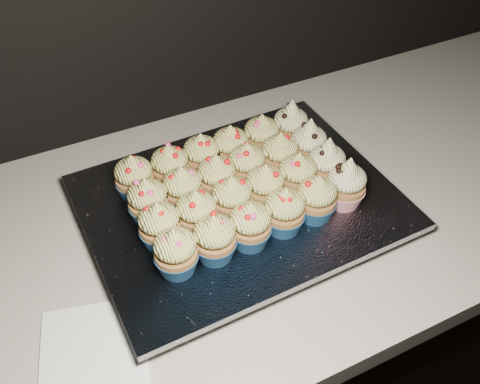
{
  "coord_description": "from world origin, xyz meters",
  "views": [
    {
      "loc": [
        -0.03,
        1.13,
        1.54
      ],
      "look_at": [
        0.24,
        1.69,
        0.95
      ],
      "focal_mm": 40.0,
      "sensor_mm": 36.0,
      "label": 1
    }
  ],
  "objects": [
    {
      "name": "cupcake_23",
      "position": [
        0.39,
        1.78,
        0.97
      ],
      "size": [
        0.06,
        0.06,
        0.1
      ],
      "color": "red",
      "rests_on": "foil_lining"
    },
    {
      "name": "cupcake_10",
      "position": [
        0.33,
        1.67,
        0.97
      ],
      "size": [
        0.06,
        0.06,
        0.08
      ],
      "color": "navy",
      "rests_on": "foil_lining"
    },
    {
      "name": "foil_lining",
      "position": [
        0.24,
        1.69,
        0.93
      ],
      "size": [
        0.5,
        0.39,
        0.01
      ],
      "primitive_type": "cube",
      "rotation": [
        0.0,
        0.0,
        0.03
      ],
      "color": "silver",
      "rests_on": "baking_tray"
    },
    {
      "name": "cupcake_3",
      "position": [
        0.27,
        1.6,
        0.97
      ],
      "size": [
        0.06,
        0.06,
        0.08
      ],
      "color": "navy",
      "rests_on": "foil_lining"
    },
    {
      "name": "cupcake_6",
      "position": [
        0.09,
        1.66,
        0.97
      ],
      "size": [
        0.06,
        0.06,
        0.08
      ],
      "color": "navy",
      "rests_on": "foil_lining"
    },
    {
      "name": "cupcake_16",
      "position": [
        0.33,
        1.72,
        0.97
      ],
      "size": [
        0.06,
        0.06,
        0.08
      ],
      "color": "navy",
      "rests_on": "foil_lining"
    },
    {
      "name": "cupcake_14",
      "position": [
        0.21,
        1.72,
        0.97
      ],
      "size": [
        0.06,
        0.06,
        0.08
      ],
      "color": "navy",
      "rests_on": "foil_lining"
    },
    {
      "name": "cupcake_1",
      "position": [
        0.16,
        1.6,
        0.97
      ],
      "size": [
        0.06,
        0.06,
        0.08
      ],
      "color": "navy",
      "rests_on": "foil_lining"
    },
    {
      "name": "cupcake_8",
      "position": [
        0.21,
        1.66,
        0.97
      ],
      "size": [
        0.06,
        0.06,
        0.08
      ],
      "color": "navy",
      "rests_on": "foil_lining"
    },
    {
      "name": "cupcake_12",
      "position": [
        0.1,
        1.71,
        0.97
      ],
      "size": [
        0.06,
        0.06,
        0.08
      ],
      "color": "navy",
      "rests_on": "foil_lining"
    },
    {
      "name": "cupcake_13",
      "position": [
        0.15,
        1.72,
        0.97
      ],
      "size": [
        0.06,
        0.06,
        0.08
      ],
      "color": "navy",
      "rests_on": "foil_lining"
    },
    {
      "name": "cupcake_9",
      "position": [
        0.27,
        1.66,
        0.97
      ],
      "size": [
        0.06,
        0.06,
        0.08
      ],
      "color": "navy",
      "rests_on": "foil_lining"
    },
    {
      "name": "cupcake_18",
      "position": [
        0.09,
        1.77,
        0.97
      ],
      "size": [
        0.06,
        0.06,
        0.08
      ],
      "color": "navy",
      "rests_on": "foil_lining"
    },
    {
      "name": "baking_tray",
      "position": [
        0.24,
        1.69,
        0.91
      ],
      "size": [
        0.46,
        0.36,
        0.02
      ],
      "primitive_type": "cube",
      "rotation": [
        0.0,
        0.0,
        0.03
      ],
      "color": "black",
      "rests_on": "worktop"
    },
    {
      "name": "cupcake_4",
      "position": [
        0.33,
        1.61,
        0.97
      ],
      "size": [
        0.06,
        0.06,
        0.08
      ],
      "color": "navy",
      "rests_on": "foil_lining"
    },
    {
      "name": "cupcake_2",
      "position": [
        0.21,
        1.6,
        0.97
      ],
      "size": [
        0.06,
        0.06,
        0.08
      ],
      "color": "navy",
      "rests_on": "foil_lining"
    },
    {
      "name": "cupcake_21",
      "position": [
        0.26,
        1.78,
        0.97
      ],
      "size": [
        0.06,
        0.06,
        0.08
      ],
      "color": "navy",
      "rests_on": "foil_lining"
    },
    {
      "name": "napkin",
      "position": [
        -0.05,
        1.55,
        0.9
      ],
      "size": [
        0.17,
        0.17,
        0.0
      ],
      "primitive_type": "cube",
      "rotation": [
        0.0,
        0.0,
        -0.24
      ],
      "color": "white",
      "rests_on": "worktop"
    },
    {
      "name": "cupcake_7",
      "position": [
        0.15,
        1.66,
        0.97
      ],
      "size": [
        0.06,
        0.06,
        0.08
      ],
      "color": "navy",
      "rests_on": "foil_lining"
    },
    {
      "name": "cupcake_0",
      "position": [
        0.1,
        1.6,
        0.97
      ],
      "size": [
        0.06,
        0.06,
        0.08
      ],
      "color": "navy",
      "rests_on": "foil_lining"
    },
    {
      "name": "cupcake_22",
      "position": [
        0.33,
        1.78,
        0.97
      ],
      "size": [
        0.06,
        0.06,
        0.08
      ],
      "color": "navy",
      "rests_on": "foil_lining"
    },
    {
      "name": "cupcake_17",
      "position": [
        0.39,
        1.72,
        0.97
      ],
      "size": [
        0.06,
        0.06,
        0.1
      ],
      "color": "red",
      "rests_on": "foil_lining"
    },
    {
      "name": "cupcake_19",
      "position": [
        0.15,
        1.77,
        0.97
      ],
      "size": [
        0.06,
        0.06,
        0.08
      ],
      "color": "navy",
      "rests_on": "foil_lining"
    },
    {
      "name": "cupcake_20",
      "position": [
        0.21,
        1.78,
        0.97
      ],
      "size": [
        0.06,
        0.06,
        0.08
      ],
      "color": "navy",
      "rests_on": "foil_lining"
    },
    {
      "name": "cupcake_11",
      "position": [
        0.39,
        1.67,
        0.97
      ],
      "size": [
        0.06,
        0.06,
        0.1
      ],
      "color": "red",
      "rests_on": "foil_lining"
    },
    {
      "name": "worktop",
      "position": [
        0.0,
        1.7,
        0.88
      ],
      "size": [
        2.44,
        0.64,
        0.04
      ],
      "primitive_type": "cube",
      "color": "beige",
      "rests_on": "cabinet"
    },
    {
      "name": "cupcake_15",
      "position": [
        0.27,
        1.72,
        0.97
      ],
      "size": [
        0.06,
        0.06,
        0.08
      ],
      "color": "navy",
      "rests_on": "foil_lining"
    },
    {
      "name": "cupcake_5",
      "position": [
        0.39,
        1.61,
        0.97
      ],
      "size": [
        0.06,
        0.06,
        0.1
      ],
      "color": "red",
      "rests_on": "foil_lining"
    }
  ]
}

